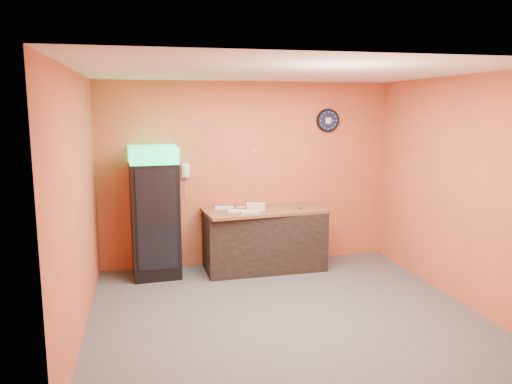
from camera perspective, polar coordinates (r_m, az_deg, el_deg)
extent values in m
plane|color=#47474C|center=(6.16, 2.93, -13.38)|extent=(4.50, 4.50, 0.00)
cube|color=#DE583E|center=(7.68, -0.95, 2.08)|extent=(4.50, 0.02, 2.80)
cube|color=#DE583E|center=(5.60, -19.73, -1.29)|extent=(0.02, 4.00, 2.80)
cube|color=#DE583E|center=(6.72, 21.88, 0.31)|extent=(0.02, 4.00, 2.80)
cube|color=white|center=(5.69, 3.18, 13.58)|extent=(4.50, 4.00, 0.02)
cube|color=black|center=(7.29, -11.46, -3.15)|extent=(0.70, 0.70, 1.64)
cube|color=#1BE673|center=(7.14, -11.71, 4.21)|extent=(0.70, 0.70, 0.23)
cube|color=black|center=(6.95, -11.61, -3.18)|extent=(0.54, 0.06, 1.41)
cube|color=black|center=(7.53, 0.91, -5.52)|extent=(1.79, 0.84, 0.88)
cylinder|color=black|center=(7.95, 8.19, 8.10)|extent=(0.36, 0.05, 0.36)
cylinder|color=#0F1433|center=(7.92, 8.26, 8.09)|extent=(0.31, 0.01, 0.31)
cube|color=white|center=(7.92, 8.28, 8.09)|extent=(0.09, 0.00, 0.09)
cube|color=white|center=(7.50, -8.05, 2.45)|extent=(0.11, 0.07, 0.21)
cube|color=white|center=(7.45, -8.02, 2.41)|extent=(0.05, 0.04, 0.17)
cube|color=brown|center=(7.42, 0.92, -2.09)|extent=(1.85, 1.02, 0.04)
cube|color=beige|center=(7.28, 0.02, -1.93)|extent=(0.28, 0.19, 0.06)
cube|color=beige|center=(7.27, 0.02, -1.50)|extent=(0.28, 0.19, 0.06)
cube|color=silver|center=(7.17, -2.20, -2.20)|extent=(0.27, 0.14, 0.04)
cube|color=silver|center=(7.09, -0.65, -2.32)|extent=(0.27, 0.12, 0.04)
cube|color=silver|center=(7.40, -3.64, -1.82)|extent=(0.29, 0.15, 0.04)
cylinder|color=silver|center=(7.51, -1.01, -1.55)|extent=(0.06, 0.06, 0.06)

